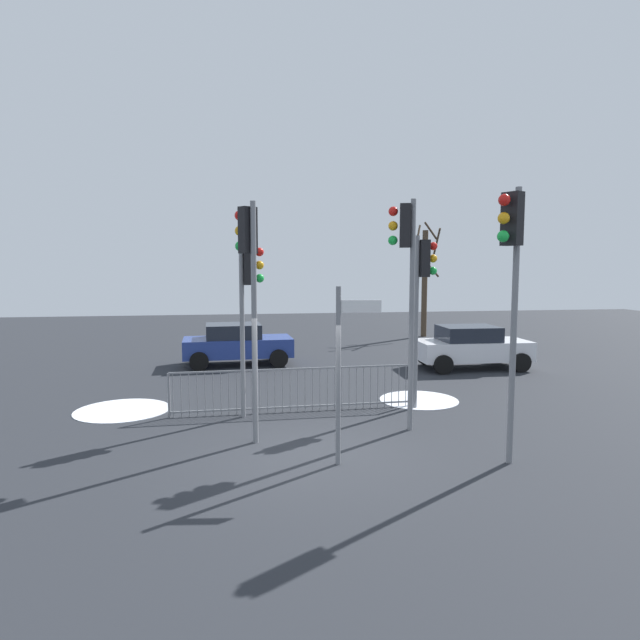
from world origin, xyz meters
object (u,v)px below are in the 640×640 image
at_px(traffic_light_rear_left, 248,289).
at_px(traffic_light_foreground_right, 249,268).
at_px(traffic_light_foreground_left, 422,283).
at_px(direction_sign_post, 342,366).
at_px(traffic_light_mid_right, 512,264).
at_px(car_blue_mid, 237,343).
at_px(traffic_light_mid_left, 406,263).
at_px(bare_tree_left, 425,279).
at_px(car_white_near, 471,346).

height_order(traffic_light_rear_left, traffic_light_foreground_right, traffic_light_foreground_right).
xyz_separation_m(traffic_light_foreground_left, direction_sign_post, (-2.68, -3.50, -1.34)).
xyz_separation_m(traffic_light_mid_right, traffic_light_foreground_right, (-4.42, 2.01, -0.07)).
xyz_separation_m(direction_sign_post, car_blue_mid, (-1.83, 10.12, -1.01)).
bearing_deg(direction_sign_post, traffic_light_foreground_right, 142.33).
relative_size(traffic_light_mid_left, car_blue_mid, 1.26).
height_order(traffic_light_foreground_right, car_blue_mid, traffic_light_foreground_right).
bearing_deg(traffic_light_foreground_left, traffic_light_mid_left, -33.97).
relative_size(traffic_light_foreground_left, traffic_light_rear_left, 1.04).
bearing_deg(direction_sign_post, bare_tree_left, 73.05).
xyz_separation_m(traffic_light_foreground_left, traffic_light_rear_left, (-4.22, -0.18, -0.12)).
relative_size(traffic_light_mid_right, direction_sign_post, 1.53).
distance_m(traffic_light_mid_left, traffic_light_mid_right, 2.55).
bearing_deg(traffic_light_mid_right, car_white_near, -49.79).
bearing_deg(traffic_light_rear_left, car_white_near, 119.20).
bearing_deg(traffic_light_foreground_right, bare_tree_left, 21.39).
distance_m(traffic_light_mid_right, bare_tree_left, 17.64).
relative_size(traffic_light_rear_left, car_blue_mid, 1.05).
distance_m(traffic_light_mid_right, car_blue_mid, 11.91).
height_order(direction_sign_post, car_blue_mid, direction_sign_post).
relative_size(car_white_near, bare_tree_left, 0.68).
xyz_separation_m(traffic_light_foreground_left, traffic_light_foreground_right, (-4.24, -1.95, 0.37)).
bearing_deg(bare_tree_left, traffic_light_foreground_left, -109.98).
bearing_deg(traffic_light_foreground_right, car_white_near, 3.16).
xyz_separation_m(car_blue_mid, car_white_near, (7.96, -1.92, 0.00)).
relative_size(traffic_light_rear_left, bare_tree_left, 0.73).
bearing_deg(bare_tree_left, traffic_light_rear_left, -124.12).
bearing_deg(car_white_near, car_blue_mid, 167.33).
height_order(traffic_light_mid_left, car_white_near, traffic_light_mid_left).
bearing_deg(car_blue_mid, direction_sign_post, -82.84).
bearing_deg(traffic_light_rear_left, traffic_light_foreground_right, -3.72).
bearing_deg(traffic_light_mid_left, direction_sign_post, 152.34).
xyz_separation_m(traffic_light_foreground_right, bare_tree_left, (8.99, 15.02, -0.61)).
relative_size(traffic_light_foreground_right, bare_tree_left, 0.84).
bearing_deg(traffic_light_mid_left, traffic_light_foreground_left, -14.20).
bearing_deg(traffic_light_mid_right, traffic_light_mid_left, -2.28).
bearing_deg(traffic_light_mid_left, car_blue_mid, 38.83).
distance_m(traffic_light_foreground_left, car_blue_mid, 8.35).
bearing_deg(traffic_light_mid_right, car_blue_mid, -5.19).
distance_m(car_white_near, bare_tree_left, 8.72).
relative_size(direction_sign_post, car_white_near, 0.83).
bearing_deg(traffic_light_foreground_left, car_white_near, 139.67).
height_order(traffic_light_mid_right, car_white_near, traffic_light_mid_right).
xyz_separation_m(traffic_light_foreground_left, bare_tree_left, (4.75, 13.07, -0.25)).
distance_m(direction_sign_post, car_blue_mid, 10.33).
bearing_deg(traffic_light_foreground_left, direction_sign_post, -41.55).
xyz_separation_m(traffic_light_mid_left, traffic_light_foreground_right, (-3.27, -0.27, -0.10)).
bearing_deg(car_blue_mid, traffic_light_mid_left, -69.96).
xyz_separation_m(direction_sign_post, car_white_near, (6.13, 8.20, -1.01)).
distance_m(traffic_light_rear_left, car_white_near, 9.36).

